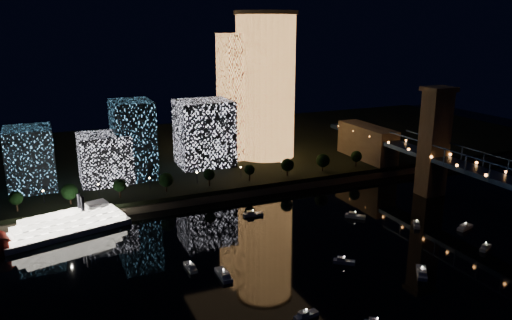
# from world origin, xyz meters

# --- Properties ---
(ground) EXTENTS (520.00, 520.00, 0.00)m
(ground) POSITION_xyz_m (0.00, 0.00, 0.00)
(ground) COLOR black
(ground) RESTS_ON ground
(far_bank) EXTENTS (420.00, 160.00, 5.00)m
(far_bank) POSITION_xyz_m (0.00, 160.00, 2.50)
(far_bank) COLOR black
(far_bank) RESTS_ON ground
(seawall) EXTENTS (420.00, 6.00, 3.00)m
(seawall) POSITION_xyz_m (0.00, 82.00, 1.50)
(seawall) COLOR #6B5E4C
(seawall) RESTS_ON ground
(tower_cylindrical) EXTENTS (34.00, 34.00, 78.41)m
(tower_cylindrical) POSITION_xyz_m (16.27, 127.79, 44.33)
(tower_cylindrical) COLOR #FFA451
(tower_cylindrical) RESTS_ON far_bank
(tower_rectangular) EXTENTS (21.01, 21.01, 66.84)m
(tower_rectangular) POSITION_xyz_m (3.67, 132.15, 38.42)
(tower_rectangular) COLOR #FFA451
(tower_rectangular) RESTS_ON far_bank
(midrise_blocks) EXTENTS (106.98, 32.35, 37.03)m
(midrise_blocks) POSITION_xyz_m (-56.46, 118.36, 20.81)
(midrise_blocks) COLOR white
(midrise_blocks) RESTS_ON far_bank
(riverboat) EXTENTS (50.54, 22.05, 14.96)m
(riverboat) POSITION_xyz_m (-94.76, 67.55, 3.84)
(riverboat) COLOR silver
(riverboat) RESTS_ON ground
(motorboats) EXTENTS (112.40, 89.63, 2.78)m
(motorboats) POSITION_xyz_m (-7.11, 12.09, 0.81)
(motorboats) COLOR silver
(motorboats) RESTS_ON ground
(esplanade_trees) EXTENTS (165.63, 6.90, 8.95)m
(esplanade_trees) POSITION_xyz_m (-28.15, 88.00, 10.47)
(esplanade_trees) COLOR black
(esplanade_trees) RESTS_ON far_bank
(street_lamps) EXTENTS (132.70, 0.70, 5.65)m
(street_lamps) POSITION_xyz_m (-34.00, 94.00, 9.02)
(street_lamps) COLOR black
(street_lamps) RESTS_ON far_bank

